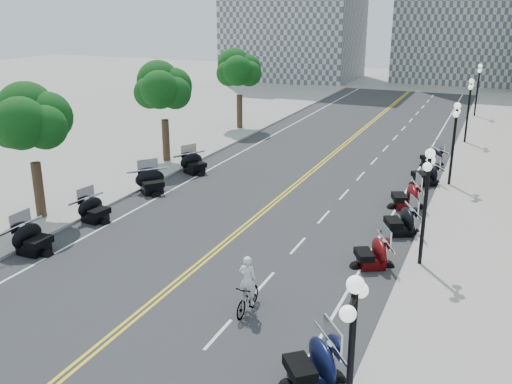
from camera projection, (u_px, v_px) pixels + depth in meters
The scene contains 43 objects.
ground at pixel (194, 269), 23.75m from camera, with size 160.00×160.00×0.00m, color gray.
road at pixel (280, 198), 32.45m from camera, with size 16.00×90.00×0.01m, color #333335.
centerline_yellow_a at pixel (278, 197), 32.50m from camera, with size 0.12×90.00×0.00m, color yellow.
centerline_yellow_b at pixel (282, 198), 32.40m from camera, with size 0.12×90.00×0.00m, color yellow.
edge_line_north at pixel (393, 213), 30.03m from camera, with size 0.12×90.00×0.00m, color white.
edge_line_south at pixel (183, 184), 34.87m from camera, with size 0.12×90.00×0.00m, color white.
lane_dash_5 at pixel (218, 334), 19.05m from camera, with size 0.12×2.00×0.00m, color white.
lane_dash_6 at pixel (264, 283), 22.53m from camera, with size 0.12×2.00×0.00m, color white.
lane_dash_7 at pixel (298, 246), 26.02m from camera, with size 0.12×2.00×0.00m, color white.
lane_dash_8 at pixel (324, 217), 29.50m from camera, with size 0.12×2.00×0.00m, color white.
lane_dash_9 at pixel (344, 194), 32.98m from camera, with size 0.12×2.00×0.00m, color white.
lane_dash_10 at pixel (360, 176), 36.47m from camera, with size 0.12×2.00×0.00m, color white.
lane_dash_11 at pixel (374, 161), 39.95m from camera, with size 0.12×2.00×0.00m, color white.
lane_dash_12 at pixel (385, 148), 43.43m from camera, with size 0.12×2.00×0.00m, color white.
lane_dash_13 at pixel (395, 138), 46.91m from camera, with size 0.12×2.00×0.00m, color white.
lane_dash_14 at pixel (403, 128), 50.40m from camera, with size 0.12×2.00×0.00m, color white.
lane_dash_15 at pixel (411, 120), 53.88m from camera, with size 0.12×2.00×0.00m, color white.
lane_dash_16 at pixel (417, 113), 57.36m from camera, with size 0.12×2.00×0.00m, color white.
lane_dash_17 at pixel (423, 107), 60.84m from camera, with size 0.12×2.00×0.00m, color white.
lane_dash_18 at pixel (428, 101), 64.33m from camera, with size 0.12×2.00×0.00m, color white.
lane_dash_19 at pixel (432, 96), 67.81m from camera, with size 0.12×2.00×0.00m, color white.
sidewalk_north at pixel (476, 223), 28.46m from camera, with size 5.00×90.00×0.15m, color #9E9991.
sidewalk_south at pixel (127, 175), 36.40m from camera, with size 5.00×90.00×0.15m, color #9E9991.
street_lamp_1 at pixel (350, 377), 12.71m from camera, with size 0.50×1.20×4.90m, color black, non-canonical shape.
street_lamp_2 at pixel (425, 208), 23.16m from camera, with size 0.50×1.20×4.90m, color black, non-canonical shape.
street_lamp_3 at pixel (453, 145), 33.61m from camera, with size 0.50×1.20×4.90m, color black, non-canonical shape.
street_lamp_4 at pixel (468, 111), 44.06m from camera, with size 0.50×1.20×4.90m, color black, non-canonical shape.
street_lamp_5 at pixel (477, 90), 54.51m from camera, with size 0.50×1.20×4.90m, color black, non-canonical shape.
tree_2 at pixel (31, 128), 27.77m from camera, with size 4.80×4.80×9.20m, color #235619, non-canonical shape.
tree_3 at pixel (164, 94), 38.22m from camera, with size 4.80×4.80×9.20m, color #235619, non-canonical shape.
tree_4 at pixel (239, 74), 48.67m from camera, with size 4.80×4.80×9.20m, color #235619, non-canonical shape.
motorcycle_n_4 at pixel (311, 362), 16.33m from camera, with size 2.19×2.19×1.53m, color black, non-canonical shape.
motorcycle_n_6 at pixel (372, 251), 23.74m from camera, with size 2.02×2.02×1.41m, color #590A0C, non-canonical shape.
motorcycle_n_7 at pixel (401, 219), 27.15m from camera, with size 2.11×2.11×1.48m, color black, non-canonical shape.
motorcycle_n_8 at pixel (406, 195), 30.58m from camera, with size 2.17×2.17×1.52m, color #590A0C, non-canonical shape.
motorcycle_n_9 at pixel (425, 173), 34.59m from camera, with size 2.12×2.12×1.49m, color black, non-canonical shape.
motorcycle_n_10 at pixel (432, 156), 38.67m from camera, with size 1.90×1.90×1.33m, color black, non-canonical shape.
motorcycle_s_5 at pixel (33, 237), 25.04m from camera, with size 2.14×2.14×1.50m, color black, non-canonical shape.
motorcycle_s_6 at pixel (94, 208), 28.74m from camera, with size 1.99×1.99×1.39m, color black, non-canonical shape.
motorcycle_s_7 at pixel (151, 180), 33.04m from camera, with size 2.19×2.19×1.53m, color black, non-canonical shape.
motorcycle_s_8 at pixel (194, 162), 36.90m from camera, with size 2.09×2.09×1.47m, color black, non-canonical shape.
bicycle at pixel (248, 298), 20.27m from camera, with size 0.54×1.91×1.15m, color #A51414.
cyclist_rider at pixel (248, 259), 19.80m from camera, with size 0.67×0.44×1.83m, color white.
Camera 1 is at (10.96, -18.71, 10.53)m, focal length 40.00 mm.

